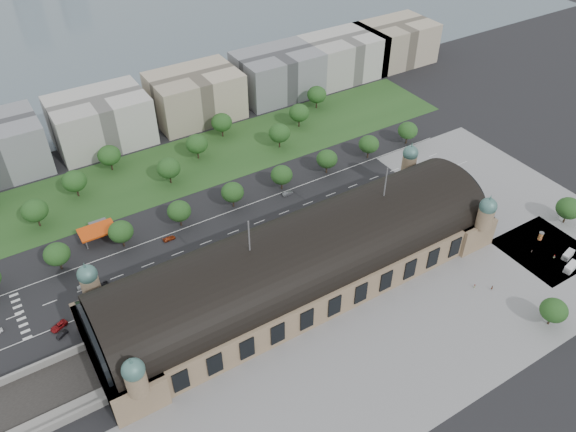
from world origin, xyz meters
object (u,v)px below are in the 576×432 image
parked_car_4 (158,288)px  pedestrian_5 (554,257)px  traffic_car_1 (83,287)px  van_south (570,268)px  parked_car_1 (59,326)px  traffic_car_3 (169,238)px  bus_west (272,225)px  advertising_column (541,236)px  pedestrian_1 (492,288)px  parked_car_2 (119,304)px  bus_east (344,203)px  traffic_car_5 (288,193)px  bus_mid (256,241)px  parked_car_5 (214,263)px  parked_car_3 (153,297)px  pedestrian_2 (532,251)px  parked_car_0 (62,334)px  pedestrian_0 (475,286)px  van_east (568,255)px  parked_car_6 (228,262)px  traffic_car_2 (101,286)px  petrol_station (98,228)px

parked_car_4 → pedestrian_5: 148.83m
traffic_car_1 → van_south: van_south is taller
traffic_car_1 → parked_car_1: 18.45m
traffic_car_3 → bus_west: bearing=-113.8°
van_south → advertising_column: advertising_column is taller
pedestrian_1 → pedestrian_5: (32.84, -0.94, -0.19)m
parked_car_2 → pedestrian_1: pedestrian_1 is taller
parked_car_4 → advertising_column: bearing=41.9°
pedestrian_5 → parked_car_2: bearing=-129.9°
parked_car_2 → bus_east: (99.66, 4.52, 1.04)m
traffic_car_5 → bus_east: size_ratio=0.36×
van_south → bus_mid: bearing=128.9°
van_south → pedestrian_1: (-32.16, 8.36, -0.37)m
parked_car_5 → pedestrian_5: pedestrian_5 is taller
parked_car_2 → parked_car_3: bearing=39.4°
pedestrian_1 → parked_car_1: bearing=77.4°
parked_car_5 → pedestrian_2: pedestrian_2 is taller
parked_car_0 → parked_car_2: (20.34, 2.69, 0.15)m
traffic_car_1 → traffic_car_3: (36.26, 8.27, 0.02)m
parked_car_3 → pedestrian_1: pedestrian_1 is taller
parked_car_0 → pedestrian_0: size_ratio=2.54×
traffic_car_3 → bus_west: 41.13m
traffic_car_1 → pedestrian_0: bearing=-118.2°
parked_car_1 → van_east: 185.82m
parked_car_4 → bus_east: bearing=65.8°
parked_car_6 → advertising_column: size_ratio=1.37×
bus_west → parked_car_6: bearing=111.9°
traffic_car_3 → pedestrian_0: 116.81m
traffic_car_1 → parked_car_5: size_ratio=0.83×
traffic_car_2 → parked_car_4: (17.05, -11.35, -0.10)m
petrol_station → pedestrian_2: 169.47m
van_south → traffic_car_5: bearing=111.9°
petrol_station → traffic_car_1: bearing=-117.9°
traffic_car_5 → pedestrian_5: bearing=-149.3°
petrol_station → pedestrian_5: bearing=-36.4°
parked_car_2 → van_south: size_ratio=0.83×
parked_car_4 → bus_west: bus_west is taller
traffic_car_5 → parked_car_3: traffic_car_5 is taller
pedestrian_0 → pedestrian_1: (4.59, -3.90, 0.16)m
bus_west → pedestrian_5: size_ratio=6.72×
pedestrian_0 → advertising_column: bearing=-5.6°
traffic_car_2 → parked_car_4: bearing=49.5°
traffic_car_2 → parked_car_6: 46.31m
parked_car_1 → van_east: van_east is taller
parked_car_3 → bus_west: bus_west is taller
parked_car_3 → bus_mid: bus_mid is taller
van_south → pedestrian_1: bearing=153.3°
traffic_car_3 → pedestrian_0: (83.01, -82.19, 0.09)m
petrol_station → bus_east: bearing=-21.5°
traffic_car_5 → parked_car_0: (-103.90, -26.89, -0.12)m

